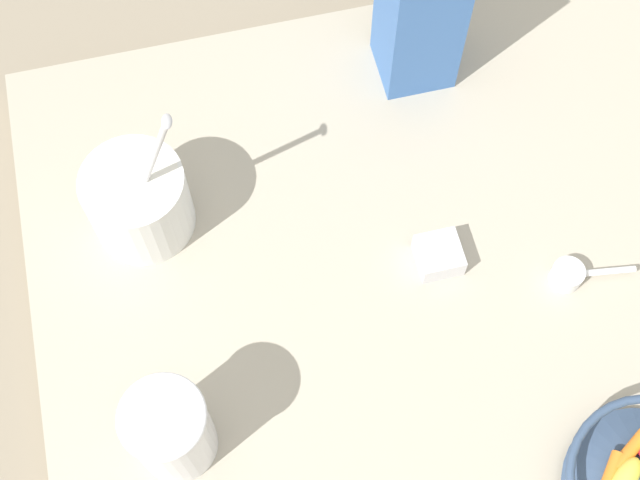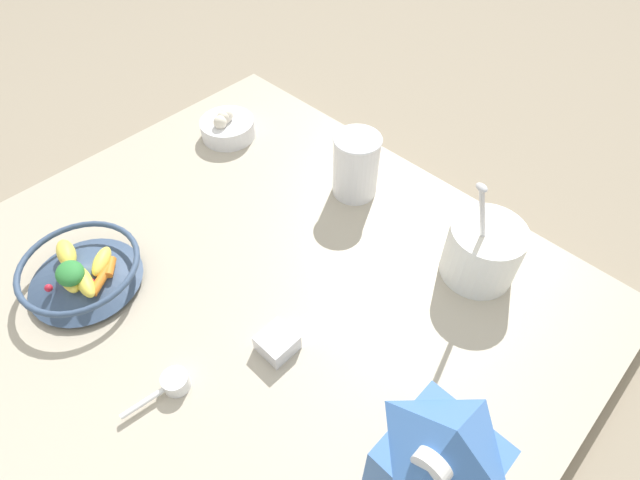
# 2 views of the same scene
# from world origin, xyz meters

# --- Properties ---
(ground_plane) EXTENTS (6.00, 6.00, 0.00)m
(ground_plane) POSITION_xyz_m (0.00, 0.00, 0.00)
(ground_plane) COLOR gray
(countertop) EXTENTS (1.03, 1.03, 0.04)m
(countertop) POSITION_xyz_m (0.00, 0.00, 0.02)
(countertop) COLOR #B2A893
(countertop) RESTS_ON ground_plane
(yogurt_tub) EXTENTS (0.12, 0.13, 0.23)m
(yogurt_tub) POSITION_xyz_m (0.25, 0.36, 0.10)
(yogurt_tub) COLOR white
(yogurt_tub) RESTS_ON countertop
(drinking_cup) EXTENTS (0.09, 0.09, 0.13)m
(drinking_cup) POSITION_xyz_m (-0.04, 0.37, 0.11)
(drinking_cup) COLOR white
(drinking_cup) RESTS_ON countertop
(spice_jar) EXTENTS (0.05, 0.05, 0.03)m
(spice_jar) POSITION_xyz_m (0.11, 0.02, 0.06)
(spice_jar) COLOR silver
(spice_jar) RESTS_ON countertop
(measuring_scoop) EXTENTS (0.04, 0.10, 0.03)m
(measuring_scoop) POSITION_xyz_m (0.05, -0.13, 0.06)
(measuring_scoop) COLOR white
(measuring_scoop) RESTS_ON countertop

